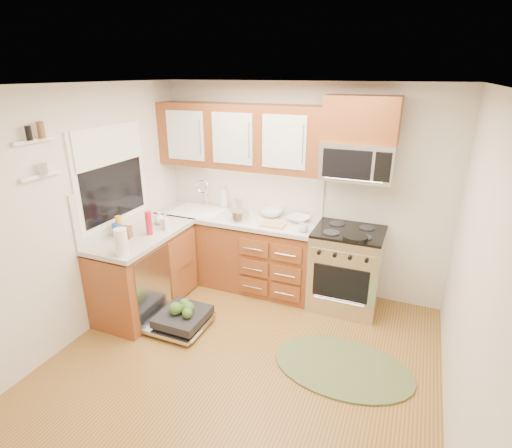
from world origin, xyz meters
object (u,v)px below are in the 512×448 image
at_px(paper_towel_roll, 121,242).
at_px(cup, 303,228).
at_px(microwave, 357,161).
at_px(rug, 343,367).
at_px(sink, 198,220).
at_px(cutting_board, 273,225).
at_px(upper_cabinets, 239,137).
at_px(range, 346,269).
at_px(dishwasher, 180,319).
at_px(skillet, 355,238).
at_px(bowl_b, 271,213).
at_px(stock_pot, 240,216).
at_px(bowl_a, 299,219).

relative_size(paper_towel_roll, cup, 2.35).
bearing_deg(microwave, rug, -80.17).
height_order(microwave, rug, microwave).
xyz_separation_m(sink, cutting_board, (1.07, -0.12, 0.14)).
bearing_deg(sink, microwave, 3.85).
xyz_separation_m(upper_cabinets, paper_towel_roll, (-0.52, -1.58, -0.81)).
relative_size(sink, cup, 5.39).
bearing_deg(range, upper_cabinets, 174.11).
relative_size(range, dishwasher, 1.36).
bearing_deg(skillet, microwave, 105.55).
distance_m(microwave, bowl_b, 1.23).
relative_size(range, stock_pot, 4.25).
bearing_deg(rug, dishwasher, -178.95).
relative_size(rug, bowl_b, 4.74).
height_order(upper_cabinets, bowl_b, upper_cabinets).
distance_m(cutting_board, paper_towel_roll, 1.70).
bearing_deg(range, skillet, -67.62).
bearing_deg(range, bowl_a, 169.05).
xyz_separation_m(dishwasher, paper_towel_roll, (-0.39, -0.30, 0.96)).
relative_size(rug, bowl_a, 5.03).
xyz_separation_m(range, cup, (-0.48, -0.18, 0.50)).
xyz_separation_m(stock_pot, bowl_b, (0.29, 0.31, -0.02)).
distance_m(range, sink, 1.96).
distance_m(microwave, paper_towel_roll, 2.56).
distance_m(skillet, cup, 0.59).
bearing_deg(upper_cabinets, sink, -163.55).
bearing_deg(range, stock_pot, -173.69).
bearing_deg(bowl_a, range, -10.95).
relative_size(upper_cabinets, cutting_board, 7.21).
bearing_deg(stock_pot, skillet, -4.51).
distance_m(sink, cup, 1.47).
xyz_separation_m(upper_cabinets, rug, (1.62, -1.24, -1.86)).
bearing_deg(paper_towel_roll, stock_pot, 63.13).
bearing_deg(bowl_b, dishwasher, -112.91).
bearing_deg(dishwasher, skillet, 28.17).
distance_m(range, dishwasher, 1.95).
height_order(skillet, stock_pot, stock_pot).
relative_size(dishwasher, cup, 6.08).
bearing_deg(stock_pot, cutting_board, 2.09).
bearing_deg(rug, upper_cabinets, 142.44).
xyz_separation_m(rug, bowl_b, (-1.20, 1.27, 0.96)).
xyz_separation_m(upper_cabinets, bowl_a, (0.78, -0.02, -0.92)).
distance_m(upper_cabinets, bowl_b, 1.00).
distance_m(stock_pot, paper_towel_roll, 1.45).
relative_size(sink, bowl_b, 2.27).
xyz_separation_m(sink, bowl_a, (1.31, 0.13, 0.16)).
distance_m(sink, stock_pot, 0.69).
xyz_separation_m(range, sink, (-1.93, -0.01, 0.33)).
bearing_deg(cutting_board, cup, -8.17).
bearing_deg(bowl_a, skillet, -27.04).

